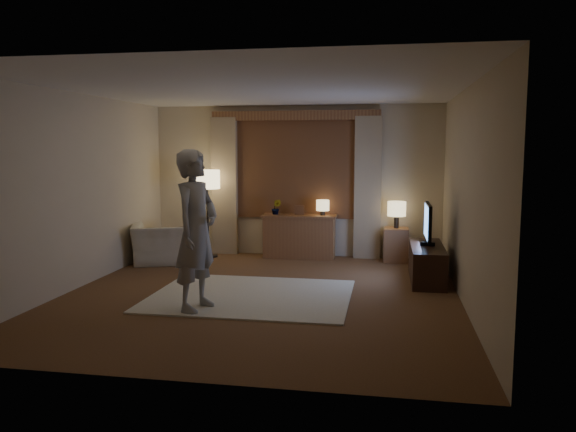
% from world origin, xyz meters
% --- Properties ---
extents(room, '(5.04, 5.54, 2.64)m').
position_xyz_m(room, '(0.00, 0.50, 1.33)').
color(room, brown).
rests_on(room, ground).
extents(rug, '(2.50, 2.00, 0.02)m').
position_xyz_m(rug, '(-0.10, -0.11, 0.01)').
color(rug, beige).
rests_on(rug, floor).
extents(sideboard, '(1.20, 0.40, 0.70)m').
position_xyz_m(sideboard, '(0.11, 2.50, 0.35)').
color(sideboard, brown).
rests_on(sideboard, floor).
extents(picture_frame, '(0.16, 0.02, 0.20)m').
position_xyz_m(picture_frame, '(0.11, 2.50, 0.80)').
color(picture_frame, brown).
rests_on(picture_frame, sideboard).
extents(plant, '(0.17, 0.13, 0.30)m').
position_xyz_m(plant, '(-0.29, 2.50, 0.85)').
color(plant, '#999999').
rests_on(plant, sideboard).
extents(table_lamp_sideboard, '(0.22, 0.22, 0.30)m').
position_xyz_m(table_lamp_sideboard, '(0.51, 2.50, 0.90)').
color(table_lamp_sideboard, black).
rests_on(table_lamp_sideboard, sideboard).
extents(floor_lamp, '(0.44, 0.44, 1.50)m').
position_xyz_m(floor_lamp, '(-1.45, 2.29, 1.26)').
color(floor_lamp, black).
rests_on(floor_lamp, floor).
extents(armchair, '(1.24, 1.17, 0.65)m').
position_xyz_m(armchair, '(-2.00, 1.68, 0.32)').
color(armchair, beige).
rests_on(armchair, floor).
extents(side_table, '(0.40, 0.40, 0.56)m').
position_xyz_m(side_table, '(1.73, 2.45, 0.28)').
color(side_table, brown).
rests_on(side_table, floor).
extents(table_lamp_side, '(0.30, 0.30, 0.44)m').
position_xyz_m(table_lamp_side, '(1.73, 2.45, 0.87)').
color(table_lamp_side, black).
rests_on(table_lamp_side, side_table).
extents(tv_stand, '(0.45, 1.40, 0.50)m').
position_xyz_m(tv_stand, '(2.15, 1.17, 0.25)').
color(tv_stand, black).
rests_on(tv_stand, floor).
extents(tv, '(0.20, 0.83, 0.60)m').
position_xyz_m(tv, '(2.15, 1.17, 0.83)').
color(tv, black).
rests_on(tv, tv_stand).
extents(person, '(0.59, 0.76, 1.84)m').
position_xyz_m(person, '(-0.57, -0.81, 0.94)').
color(person, gray).
rests_on(person, rug).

